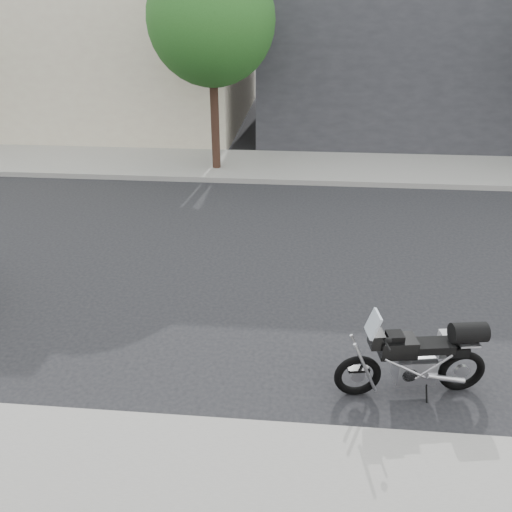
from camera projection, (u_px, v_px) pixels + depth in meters
The scene contains 6 objects.
ground at pixel (271, 270), 9.56m from camera, with size 120.00×120.00×0.00m, color black.
far_sidewalk at pixel (284, 166), 15.28m from camera, with size 44.00×3.00×0.15m, color gray.
far_building_dark at pixel (473, 33), 19.38m from camera, with size 16.00×11.00×7.00m.
far_building_cream at pixel (73, 17), 20.41m from camera, with size 14.00×11.00×8.00m.
street_tree_mid at pixel (211, 20), 13.14m from camera, with size 3.40×3.40×5.70m.
motorcycle at pixel (422, 357), 6.37m from camera, with size 1.98×0.83×1.26m.
Camera 1 is at (-0.46, 8.37, 4.60)m, focal length 35.00 mm.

